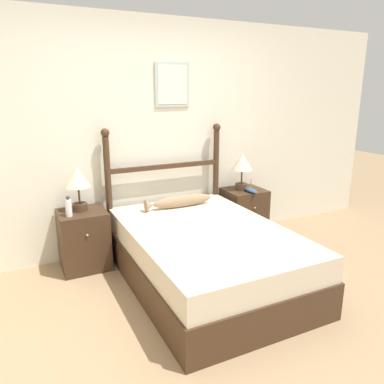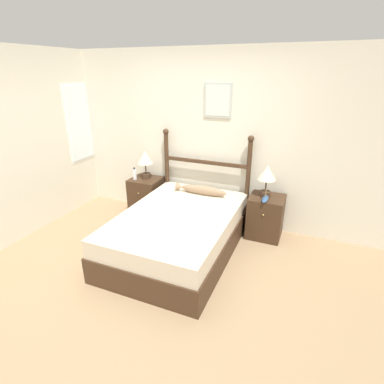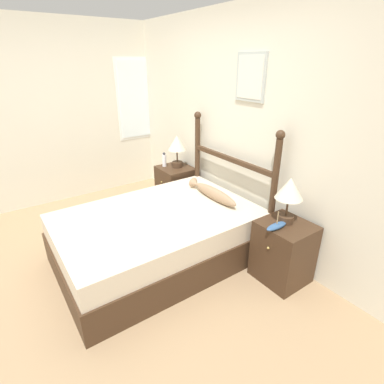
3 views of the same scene
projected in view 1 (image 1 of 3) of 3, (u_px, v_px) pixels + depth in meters
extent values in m
plane|color=#9E7F5B|center=(231.00, 319.00, 3.03)|extent=(16.00, 16.00, 0.00)
cube|color=beige|center=(153.00, 137.00, 4.19)|extent=(6.40, 0.06, 2.55)
cube|color=#ADB7B2|center=(172.00, 85.00, 4.10)|extent=(0.40, 0.02, 0.47)
cube|color=silver|center=(173.00, 85.00, 4.09)|extent=(0.34, 0.01, 0.41)
cube|color=#3D2819|center=(206.00, 267.00, 3.56)|extent=(1.38, 2.04, 0.33)
cube|color=beige|center=(206.00, 240.00, 3.49)|extent=(1.34, 2.00, 0.23)
cylinder|color=#3D2819|center=(109.00, 199.00, 4.01)|extent=(0.07, 0.07, 1.33)
sphere|color=#3D2819|center=(105.00, 133.00, 3.82)|extent=(0.09, 0.09, 0.09)
cylinder|color=#3D2819|center=(216.00, 185.00, 4.56)|extent=(0.07, 0.07, 1.33)
sphere|color=#3D2819|center=(217.00, 127.00, 4.38)|extent=(0.09, 0.09, 0.09)
cube|color=#3D2819|center=(165.00, 166.00, 4.21)|extent=(1.31, 0.05, 0.05)
cube|color=#3D2819|center=(84.00, 240.00, 3.84)|extent=(0.47, 0.44, 0.61)
sphere|color=tan|center=(87.00, 235.00, 3.60)|extent=(0.02, 0.02, 0.02)
cube|color=#3D2819|center=(244.00, 213.00, 4.66)|extent=(0.47, 0.44, 0.61)
sphere|color=tan|center=(255.00, 208.00, 4.43)|extent=(0.02, 0.02, 0.02)
cylinder|color=#422D1E|center=(80.00, 207.00, 3.78)|extent=(0.15, 0.15, 0.08)
cylinder|color=#422D1E|center=(79.00, 195.00, 3.74)|extent=(0.02, 0.02, 0.17)
cone|color=beige|center=(78.00, 177.00, 3.69)|extent=(0.25, 0.25, 0.20)
cylinder|color=#422D1E|center=(241.00, 187.00, 4.57)|extent=(0.15, 0.15, 0.08)
cylinder|color=#422D1E|center=(242.00, 177.00, 4.54)|extent=(0.02, 0.02, 0.17)
cone|color=beige|center=(242.00, 162.00, 4.49)|extent=(0.25, 0.25, 0.20)
cylinder|color=white|center=(69.00, 208.00, 3.59)|extent=(0.06, 0.06, 0.17)
sphere|color=#333338|center=(68.00, 198.00, 3.56)|extent=(0.04, 0.04, 0.04)
ellipsoid|color=#335684|center=(251.00, 190.00, 4.45)|extent=(0.08, 0.25, 0.05)
cylinder|color=#997F56|center=(251.00, 183.00, 4.43)|extent=(0.01, 0.01, 0.12)
ellipsoid|color=#997A5B|center=(183.00, 201.00, 4.08)|extent=(0.69, 0.11, 0.14)
cone|color=#997A5B|center=(149.00, 205.00, 3.92)|extent=(0.09, 0.12, 0.12)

